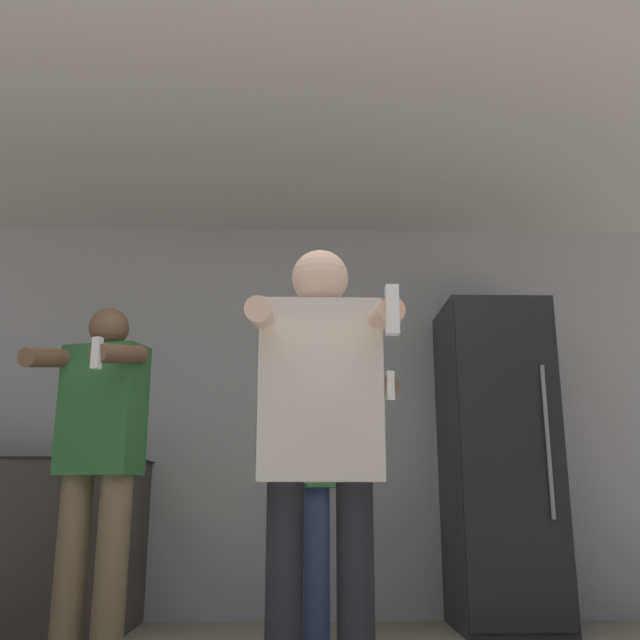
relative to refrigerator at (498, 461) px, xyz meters
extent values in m
cube|color=#B2B7BC|center=(-1.18, 0.36, 0.33)|extent=(7.00, 0.06, 2.55)
cube|color=silver|center=(-1.18, -1.17, 1.63)|extent=(7.00, 3.52, 0.05)
cube|color=#262628|center=(0.00, 0.01, 0.00)|extent=(0.61, 0.64, 1.90)
cube|color=black|center=(0.00, -0.32, 0.00)|extent=(0.58, 0.01, 1.82)
cylinder|color=#99999E|center=(0.19, -0.35, 0.09)|extent=(0.02, 0.02, 0.85)
cube|color=#272421|center=(-2.98, 0.04, 0.00)|extent=(1.71, 0.60, 0.01)
cylinder|color=maroon|center=(-2.28, 0.06, 0.11)|extent=(0.06, 0.06, 0.21)
cylinder|color=maroon|center=(-2.28, 0.06, 0.26)|extent=(0.02, 0.02, 0.08)
sphere|color=maroon|center=(-2.28, 0.06, 0.30)|extent=(0.03, 0.03, 0.03)
cylinder|color=black|center=(-1.22, -2.05, -0.56)|extent=(0.12, 0.12, 0.77)
cylinder|color=black|center=(-1.01, -2.05, -0.56)|extent=(0.12, 0.12, 0.77)
cube|color=beige|center=(-1.11, -2.05, 0.11)|extent=(0.40, 0.21, 0.58)
sphere|color=beige|center=(-1.11, -2.05, 0.49)|extent=(0.19, 0.19, 0.19)
cylinder|color=beige|center=(-1.30, -2.25, 0.31)|extent=(0.08, 0.40, 0.14)
cylinder|color=beige|center=(-0.93, -2.24, 0.31)|extent=(0.08, 0.40, 0.14)
cube|color=white|center=(-0.92, -2.43, 0.28)|extent=(0.04, 0.04, 0.14)
cylinder|color=#75664C|center=(-2.24, -0.85, -0.53)|extent=(0.15, 0.15, 0.83)
cylinder|color=#75664C|center=(-2.04, -0.91, -0.53)|extent=(0.15, 0.15, 0.83)
cube|color=#2D6B38|center=(-2.14, -0.88, 0.19)|extent=(0.42, 0.30, 0.62)
sphere|color=brown|center=(-2.14, -0.88, 0.60)|extent=(0.20, 0.20, 0.20)
cylinder|color=brown|center=(-2.37, -1.00, 0.42)|extent=(0.19, 0.39, 0.15)
cylinder|color=brown|center=(-2.02, -1.10, 0.42)|extent=(0.19, 0.39, 0.15)
cube|color=white|center=(-2.07, -1.28, 0.39)|extent=(0.04, 0.04, 0.14)
cylinder|color=navy|center=(-1.10, -0.68, -0.56)|extent=(0.13, 0.13, 0.78)
cylinder|color=navy|center=(-0.92, -0.63, -0.56)|extent=(0.13, 0.13, 0.78)
cube|color=#2D6B38|center=(-1.01, -0.65, 0.12)|extent=(0.38, 0.28, 0.58)
sphere|color=brown|center=(-1.01, -0.65, 0.53)|extent=(0.22, 0.22, 0.22)
cylinder|color=brown|center=(-1.12, -0.88, 0.33)|extent=(0.20, 0.41, 0.16)
cylinder|color=brown|center=(-0.81, -0.80, 0.33)|extent=(0.20, 0.41, 0.16)
cube|color=white|center=(-0.76, -0.98, 0.30)|extent=(0.04, 0.04, 0.14)
camera|label=1|loc=(-1.16, -4.34, -0.24)|focal=40.00mm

